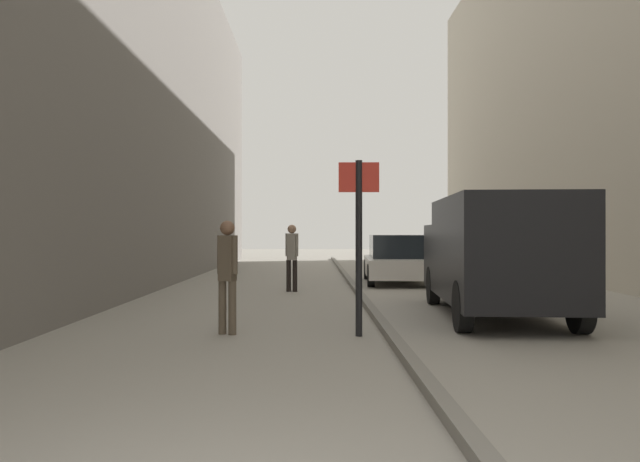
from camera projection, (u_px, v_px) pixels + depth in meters
name	position (u px, v px, depth m)	size (l,w,h in m)	color
ground_plane	(294.00, 296.00, 14.72)	(80.00, 80.00, 0.00)	gray
building_facade_left	(86.00, 56.00, 14.67)	(2.86, 40.00, 11.61)	slate
kerb_strip	(359.00, 293.00, 14.74)	(0.16, 40.00, 0.12)	slate
pedestrian_main_foreground	(227.00, 269.00, 9.13)	(0.32, 0.26, 1.71)	brown
pedestrian_mid_block	(292.00, 253.00, 15.68)	(0.34, 0.24, 1.73)	black
delivery_van	(495.00, 253.00, 11.05)	(2.35, 5.42, 2.14)	black
parked_car	(396.00, 259.00, 18.41)	(2.02, 4.29, 1.45)	silver
street_sign_post	(359.00, 232.00, 8.98)	(0.60, 0.10, 2.60)	black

